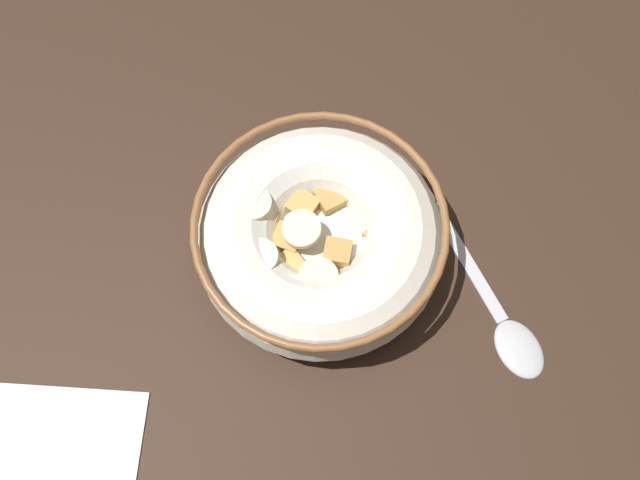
% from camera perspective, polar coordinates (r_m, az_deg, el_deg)
% --- Properties ---
extents(ground_plane, '(1.08, 1.08, 0.02)m').
position_cam_1_polar(ground_plane, '(0.57, 0.00, -1.51)').
color(ground_plane, '#332116').
extents(cereal_bowl, '(0.19, 0.19, 0.06)m').
position_cam_1_polar(cereal_bowl, '(0.53, -0.04, 0.14)').
color(cereal_bowl, silver).
rests_on(cereal_bowl, ground_plane).
extents(spoon, '(0.07, 0.16, 0.01)m').
position_cam_1_polar(spoon, '(0.56, 14.96, -6.78)').
color(spoon, '#B7B7BC').
rests_on(spoon, ground_plane).
extents(folded_napkin, '(0.18, 0.13, 0.00)m').
position_cam_1_polar(folded_napkin, '(0.56, -22.59, -15.66)').
color(folded_napkin, white).
rests_on(folded_napkin, ground_plane).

